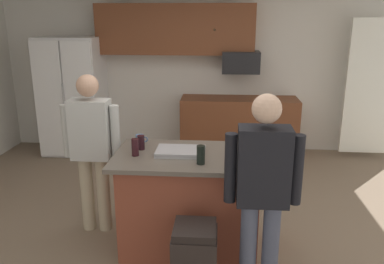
{
  "coord_description": "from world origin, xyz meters",
  "views": [
    {
      "loc": [
        0.32,
        -3.57,
        2.13
      ],
      "look_at": [
        0.05,
        0.08,
        1.05
      ],
      "focal_mm": 37.08,
      "sensor_mm": 36.0,
      "label": 1
    }
  ],
  "objects_px": {
    "kitchen_island": "(190,201)",
    "glass_pilsner": "(201,155)",
    "serving_tray": "(181,151)",
    "tumbler_amber": "(141,142)",
    "refrigerator": "(73,96)",
    "mug_blue_stoneware": "(140,140)",
    "microwave_over_range": "(241,62)",
    "trash_bin": "(195,261)",
    "person_elder_center": "(263,186)",
    "person_host_foreground": "(92,144)",
    "glass_dark_ale": "(135,147)",
    "glass_stout_tall": "(233,150)"
  },
  "relations": [
    {
      "from": "trash_bin",
      "to": "serving_tray",
      "type": "bearing_deg",
      "value": 103.95
    },
    {
      "from": "person_elder_center",
      "to": "glass_pilsner",
      "type": "distance_m",
      "value": 0.63
    },
    {
      "from": "person_host_foreground",
      "to": "person_elder_center",
      "type": "xyz_separation_m",
      "value": [
        1.57,
        -0.87,
        0.01
      ]
    },
    {
      "from": "refrigerator",
      "to": "tumbler_amber",
      "type": "xyz_separation_m",
      "value": [
        1.58,
        -2.5,
        0.09
      ]
    },
    {
      "from": "person_host_foreground",
      "to": "person_elder_center",
      "type": "distance_m",
      "value": 1.8
    },
    {
      "from": "person_host_foreground",
      "to": "person_elder_center",
      "type": "bearing_deg",
      "value": -15.16
    },
    {
      "from": "person_elder_center",
      "to": "tumbler_amber",
      "type": "bearing_deg",
      "value": 11.82
    },
    {
      "from": "microwave_over_range",
      "to": "tumbler_amber",
      "type": "height_order",
      "value": "microwave_over_range"
    },
    {
      "from": "glass_dark_ale",
      "to": "trash_bin",
      "type": "bearing_deg",
      "value": -47.8
    },
    {
      "from": "glass_stout_tall",
      "to": "serving_tray",
      "type": "distance_m",
      "value": 0.48
    },
    {
      "from": "glass_dark_ale",
      "to": "glass_pilsner",
      "type": "bearing_deg",
      "value": -15.19
    },
    {
      "from": "glass_stout_tall",
      "to": "trash_bin",
      "type": "distance_m",
      "value": 0.99
    },
    {
      "from": "kitchen_island",
      "to": "person_elder_center",
      "type": "distance_m",
      "value": 0.98
    },
    {
      "from": "glass_pilsner",
      "to": "kitchen_island",
      "type": "bearing_deg",
      "value": 116.63
    },
    {
      "from": "refrigerator",
      "to": "glass_stout_tall",
      "type": "xyz_separation_m",
      "value": [
        2.43,
        -2.67,
        0.09
      ]
    },
    {
      "from": "refrigerator",
      "to": "person_host_foreground",
      "type": "bearing_deg",
      "value": -65.69
    },
    {
      "from": "glass_pilsner",
      "to": "mug_blue_stoneware",
      "type": "bearing_deg",
      "value": 142.36
    },
    {
      "from": "person_elder_center",
      "to": "serving_tray",
      "type": "relative_size",
      "value": 3.67
    },
    {
      "from": "glass_dark_ale",
      "to": "mug_blue_stoneware",
      "type": "distance_m",
      "value": 0.31
    },
    {
      "from": "person_elder_center",
      "to": "mug_blue_stoneware",
      "type": "bearing_deg",
      "value": 8.02
    },
    {
      "from": "refrigerator",
      "to": "trash_bin",
      "type": "bearing_deg",
      "value": -57.05
    },
    {
      "from": "refrigerator",
      "to": "mug_blue_stoneware",
      "type": "xyz_separation_m",
      "value": [
        1.55,
        -2.36,
        0.07
      ]
    },
    {
      "from": "kitchen_island",
      "to": "glass_pilsner",
      "type": "height_order",
      "value": "glass_pilsner"
    },
    {
      "from": "glass_pilsner",
      "to": "serving_tray",
      "type": "relative_size",
      "value": 0.37
    },
    {
      "from": "kitchen_island",
      "to": "trash_bin",
      "type": "bearing_deg",
      "value": -82.1
    },
    {
      "from": "refrigerator",
      "to": "serving_tray",
      "type": "xyz_separation_m",
      "value": [
        1.96,
        -2.59,
        0.04
      ]
    },
    {
      "from": "tumbler_amber",
      "to": "mug_blue_stoneware",
      "type": "relative_size",
      "value": 1.13
    },
    {
      "from": "microwave_over_range",
      "to": "glass_dark_ale",
      "type": "height_order",
      "value": "microwave_over_range"
    },
    {
      "from": "kitchen_island",
      "to": "trash_bin",
      "type": "height_order",
      "value": "kitchen_island"
    },
    {
      "from": "tumbler_amber",
      "to": "person_host_foreground",
      "type": "bearing_deg",
      "value": 165.22
    },
    {
      "from": "microwave_over_range",
      "to": "glass_pilsner",
      "type": "bearing_deg",
      "value": -98.49
    },
    {
      "from": "person_host_foreground",
      "to": "glass_pilsner",
      "type": "distance_m",
      "value": 1.19
    },
    {
      "from": "glass_dark_ale",
      "to": "trash_bin",
      "type": "xyz_separation_m",
      "value": [
        0.58,
        -0.64,
        -0.7
      ]
    },
    {
      "from": "person_host_foreground",
      "to": "serving_tray",
      "type": "bearing_deg",
      "value": -0.16
    },
    {
      "from": "person_host_foreground",
      "to": "serving_tray",
      "type": "relative_size",
      "value": 3.65
    },
    {
      "from": "serving_tray",
      "to": "tumbler_amber",
      "type": "bearing_deg",
      "value": 166.92
    },
    {
      "from": "person_elder_center",
      "to": "glass_stout_tall",
      "type": "relative_size",
      "value": 11.1
    },
    {
      "from": "person_elder_center",
      "to": "glass_stout_tall",
      "type": "xyz_separation_m",
      "value": [
        -0.2,
        0.56,
        0.07
      ]
    },
    {
      "from": "person_host_foreground",
      "to": "glass_pilsner",
      "type": "height_order",
      "value": "person_host_foreground"
    },
    {
      "from": "refrigerator",
      "to": "glass_pilsner",
      "type": "distance_m",
      "value": 3.56
    },
    {
      "from": "microwave_over_range",
      "to": "mug_blue_stoneware",
      "type": "distance_m",
      "value": 2.73
    },
    {
      "from": "kitchen_island",
      "to": "serving_tray",
      "type": "relative_size",
      "value": 3.09
    },
    {
      "from": "person_elder_center",
      "to": "glass_dark_ale",
      "type": "relative_size",
      "value": 10.3
    },
    {
      "from": "glass_pilsner",
      "to": "trash_bin",
      "type": "distance_m",
      "value": 0.85
    },
    {
      "from": "trash_bin",
      "to": "person_elder_center",
      "type": "bearing_deg",
      "value": 8.12
    },
    {
      "from": "kitchen_island",
      "to": "mug_blue_stoneware",
      "type": "xyz_separation_m",
      "value": [
        -0.5,
        0.25,
        0.51
      ]
    },
    {
      "from": "kitchen_island",
      "to": "mug_blue_stoneware",
      "type": "distance_m",
      "value": 0.75
    },
    {
      "from": "mug_blue_stoneware",
      "to": "serving_tray",
      "type": "relative_size",
      "value": 0.27
    },
    {
      "from": "person_elder_center",
      "to": "trash_bin",
      "type": "bearing_deg",
      "value": 54.9
    },
    {
      "from": "serving_tray",
      "to": "person_host_foreground",
      "type": "bearing_deg",
      "value": 165.93
    }
  ]
}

